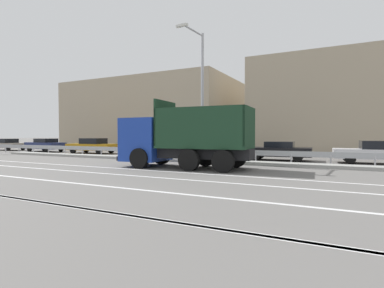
% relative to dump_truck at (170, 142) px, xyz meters
% --- Properties ---
extents(ground_plane, '(320.00, 320.00, 0.00)m').
position_rel_dump_truck_xyz_m(ground_plane, '(-0.75, 0.50, -1.33)').
color(ground_plane, '#605E5B').
extents(lane_strip_0, '(63.66, 0.16, 0.01)m').
position_rel_dump_truck_xyz_m(lane_strip_0, '(0.95, -1.74, -1.33)').
color(lane_strip_0, silver).
rests_on(lane_strip_0, ground_plane).
extents(lane_strip_1, '(63.66, 0.16, 0.01)m').
position_rel_dump_truck_xyz_m(lane_strip_1, '(0.95, -3.62, -1.33)').
color(lane_strip_1, silver).
rests_on(lane_strip_1, ground_plane).
extents(lane_strip_2, '(63.66, 0.16, 0.01)m').
position_rel_dump_truck_xyz_m(lane_strip_2, '(0.95, -6.13, -1.33)').
color(lane_strip_2, silver).
rests_on(lane_strip_2, ground_plane).
extents(lane_strip_3, '(63.66, 0.16, 0.01)m').
position_rel_dump_truck_xyz_m(lane_strip_3, '(0.95, -8.65, -1.33)').
color(lane_strip_3, silver).
rests_on(lane_strip_3, ground_plane).
extents(lane_strip_4, '(63.66, 0.16, 0.01)m').
position_rel_dump_truck_xyz_m(lane_strip_4, '(0.95, -8.69, -1.33)').
color(lane_strip_4, silver).
rests_on(lane_strip_4, ground_plane).
extents(median_island, '(35.02, 1.10, 0.18)m').
position_rel_dump_truck_xyz_m(median_island, '(-0.75, 3.35, -1.24)').
color(median_island, gray).
rests_on(median_island, ground_plane).
extents(median_guardrail, '(63.66, 0.09, 0.78)m').
position_rel_dump_truck_xyz_m(median_guardrail, '(-0.75, 4.48, -0.76)').
color(median_guardrail, '#9EA0A5').
rests_on(median_guardrail, ground_plane).
extents(dump_truck, '(7.11, 3.01, 3.54)m').
position_rel_dump_truck_xyz_m(dump_truck, '(0.00, 0.00, 0.00)').
color(dump_truck, '#19389E').
rests_on(dump_truck, ground_plane).
extents(median_road_sign, '(0.85, 0.16, 2.53)m').
position_rel_dump_truck_xyz_m(median_road_sign, '(-1.08, 3.35, 0.05)').
color(median_road_sign, white).
rests_on(median_road_sign, ground_plane).
extents(street_lamp_1, '(0.71, 2.54, 8.03)m').
position_rel_dump_truck_xyz_m(street_lamp_1, '(0.34, 3.11, 3.20)').
color(street_lamp_1, '#ADADB2').
rests_on(street_lamp_1, ground_plane).
extents(parked_car_0, '(4.53, 2.09, 1.30)m').
position_rel_dump_truck_xyz_m(parked_car_0, '(-25.68, 7.04, -0.66)').
color(parked_car_0, gray).
rests_on(parked_car_0, ground_plane).
extents(parked_car_1, '(4.72, 2.04, 1.36)m').
position_rel_dump_truck_xyz_m(parked_car_1, '(-19.26, 7.03, -0.62)').
color(parked_car_1, navy).
rests_on(parked_car_1, ground_plane).
extents(parked_car_2, '(4.95, 2.25, 1.42)m').
position_rel_dump_truck_xyz_m(parked_car_2, '(-12.78, 7.13, -0.61)').
color(parked_car_2, '#B27A14').
rests_on(parked_car_2, ground_plane).
extents(parked_car_3, '(4.09, 2.07, 1.31)m').
position_rel_dump_truck_xyz_m(parked_car_3, '(-6.32, 7.01, -0.66)').
color(parked_car_3, gray).
rests_on(parked_car_3, ground_plane).
extents(parked_car_4, '(4.57, 1.94, 1.48)m').
position_rel_dump_truck_xyz_m(parked_car_4, '(-1.34, 7.13, -0.57)').
color(parked_car_4, silver).
rests_on(parked_car_4, ground_plane).
extents(parked_car_5, '(4.46, 2.25, 1.28)m').
position_rel_dump_truck_xyz_m(parked_car_5, '(4.33, 6.94, -0.66)').
color(parked_car_5, black).
rests_on(parked_car_5, ground_plane).
extents(parked_car_6, '(4.82, 2.12, 1.37)m').
position_rel_dump_truck_xyz_m(parked_car_6, '(10.07, 7.11, -0.63)').
color(parked_car_6, silver).
rests_on(parked_car_6, ground_plane).
extents(background_building_0, '(20.15, 12.99, 8.12)m').
position_rel_dump_truck_xyz_m(background_building_0, '(-12.96, 18.30, 2.73)').
color(background_building_0, tan).
rests_on(background_building_0, ground_plane).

